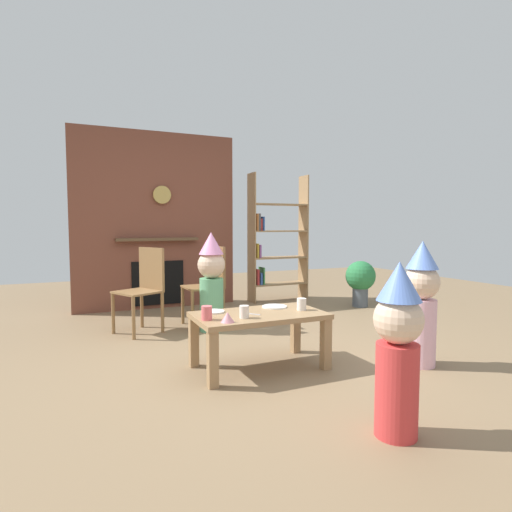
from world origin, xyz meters
name	(u,v)px	position (x,y,z in m)	size (l,w,h in m)	color
ground_plane	(259,357)	(0.00, 0.00, 0.00)	(12.00, 12.00, 0.00)	#846B4C
brick_fireplace_feature	(156,221)	(-0.38, 2.60, 1.19)	(2.20, 0.28, 2.40)	brown
bookshelf	(274,243)	(1.35, 2.40, 0.88)	(0.90, 0.28, 1.90)	#9E7A51
coffee_table	(259,322)	(-0.12, -0.25, 0.37)	(1.03, 0.58, 0.44)	#9E7A51
paper_cup_near_left	(302,304)	(0.25, -0.29, 0.49)	(0.08, 0.08, 0.10)	silver
paper_cup_near_right	(244,312)	(-0.29, -0.37, 0.49)	(0.07, 0.07, 0.09)	silver
paper_cup_center	(207,313)	(-0.57, -0.31, 0.50)	(0.08, 0.08, 0.10)	#E5666B
paper_plate_front	(213,312)	(-0.44, -0.08, 0.45)	(0.18, 0.18, 0.01)	white
paper_plate_rear	(275,307)	(0.10, -0.10, 0.45)	(0.21, 0.21, 0.01)	white
birthday_cake_slice	(227,317)	(-0.46, -0.45, 0.48)	(0.10, 0.10, 0.07)	pink
table_fork	(252,314)	(-0.19, -0.28, 0.45)	(0.15, 0.02, 0.01)	silver
child_with_cone_hat	(398,345)	(0.11, -1.54, 0.50)	(0.26, 0.26, 0.95)	#D13838
child_in_pink	(421,300)	(1.11, -0.73, 0.54)	(0.28, 0.28, 1.02)	#EAB2C6
child_by_the_chairs	(211,279)	(-0.09, 1.04, 0.56)	(0.30, 0.30, 1.07)	#66B27F
dining_chair_left	(145,284)	(-0.75, 1.29, 0.51)	(0.54, 0.54, 0.90)	olive
dining_chair_middle	(210,280)	(-0.02, 1.30, 0.51)	(0.42, 0.42, 0.90)	olive
potted_plant_tall	(360,279)	(2.23, 1.46, 0.39)	(0.42, 0.42, 0.64)	#4C5660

